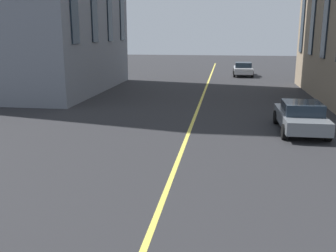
% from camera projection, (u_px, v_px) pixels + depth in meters
% --- Properties ---
extents(lane_centre_line, '(80.00, 0.16, 0.01)m').
position_uv_depth(lane_centre_line, '(188.00, 134.00, 16.80)').
color(lane_centre_line, '#D8C64C').
rests_on(lane_centre_line, ground_plane).
extents(car_grey_oncoming, '(4.40, 1.95, 1.37)m').
position_uv_depth(car_grey_oncoming, '(301.00, 116.00, 17.11)').
color(car_grey_oncoming, slate).
rests_on(car_grey_oncoming, ground_plane).
extents(car_silver_parked_a, '(4.40, 1.95, 1.37)m').
position_uv_depth(car_silver_parked_a, '(243.00, 69.00, 39.28)').
color(car_silver_parked_a, '#B7BABF').
rests_on(car_silver_parked_a, ground_plane).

